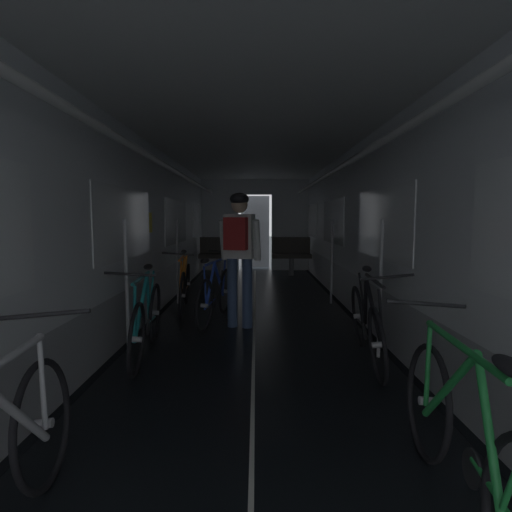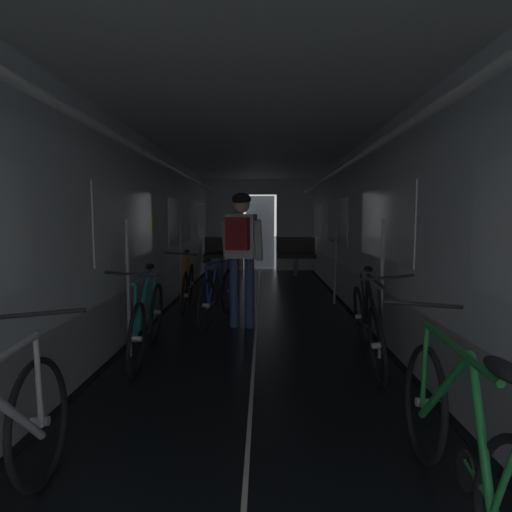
{
  "view_description": "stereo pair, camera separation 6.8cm",
  "coord_description": "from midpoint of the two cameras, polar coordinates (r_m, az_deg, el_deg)",
  "views": [
    {
      "loc": [
        0.02,
        -1.87,
        1.4
      ],
      "look_at": [
        0.0,
        3.19,
        0.93
      ],
      "focal_mm": 28.2,
      "sensor_mm": 36.0,
      "label": 1
    },
    {
      "loc": [
        0.09,
        -1.87,
        1.4
      ],
      "look_at": [
        0.0,
        3.19,
        0.93
      ],
      "focal_mm": 28.2,
      "sensor_mm": 36.0,
      "label": 2
    }
  ],
  "objects": [
    {
      "name": "bicycle_black",
      "position": [
        4.12,
        16.04,
        -9.26
      ],
      "size": [
        0.44,
        1.69,
        0.95
      ],
      "color": "black",
      "rests_on": "ground"
    },
    {
      "name": "bicycle_orange",
      "position": [
        6.23,
        -9.37,
        -4.18
      ],
      "size": [
        0.44,
        1.69,
        0.95
      ],
      "color": "black",
      "rests_on": "ground"
    },
    {
      "name": "ground_plane",
      "position": [
        2.34,
        -0.7,
        -31.52
      ],
      "size": [
        60.0,
        60.0,
        0.0
      ],
      "primitive_type": "plane",
      "color": "black"
    },
    {
      "name": "bench_seat_far_left",
      "position": [
        10.03,
        -4.46,
        0.53
      ],
      "size": [
        0.98,
        0.51,
        0.95
      ],
      "color": "gray",
      "rests_on": "ground"
    },
    {
      "name": "bicycle_green",
      "position": [
        2.23,
        27.85,
        -22.53
      ],
      "size": [
        0.44,
        1.69,
        0.94
      ],
      "color": "black",
      "rests_on": "ground"
    },
    {
      "name": "bicycle_teal",
      "position": [
        4.28,
        -14.7,
        -8.64
      ],
      "size": [
        0.44,
        1.69,
        0.95
      ],
      "color": "black",
      "rests_on": "ground"
    },
    {
      "name": "train_car_shell",
      "position": [
        5.48,
        0.44,
        8.4
      ],
      "size": [
        3.14,
        12.34,
        2.57
      ],
      "color": "black",
      "rests_on": "ground"
    },
    {
      "name": "bicycle_blue_in_aisle",
      "position": [
        5.49,
        -5.09,
        -5.41
      ],
      "size": [
        0.47,
        1.67,
        0.94
      ],
      "color": "black",
      "rests_on": "ground"
    },
    {
      "name": "person_cyclist_aisle",
      "position": [
        5.11,
        -1.75,
        1.59
      ],
      "size": [
        0.56,
        0.45,
        1.73
      ],
      "color": "#384C75",
      "rests_on": "ground"
    },
    {
      "name": "bench_seat_far_right",
      "position": [
        10.02,
        5.85,
        0.51
      ],
      "size": [
        0.98,
        0.51,
        0.95
      ],
      "color": "gray",
      "rests_on": "ground"
    }
  ]
}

